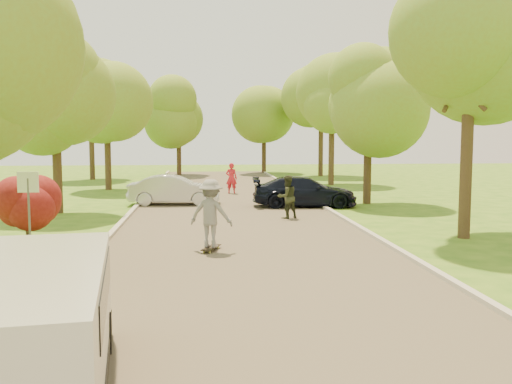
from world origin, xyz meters
name	(u,v)px	position (x,y,z in m)	size (l,w,h in m)	color
ground	(260,286)	(0.00, 0.00, 0.00)	(100.00, 100.00, 0.00)	#346518
road	(237,226)	(0.00, 8.00, 0.01)	(8.00, 60.00, 0.01)	#4C4438
curb_left	(118,226)	(-4.05, 8.00, 0.06)	(0.18, 60.00, 0.12)	#B2AD9E
curb_right	(351,223)	(4.05, 8.00, 0.06)	(0.18, 60.00, 0.12)	#B2AD9E
street_sign	(28,195)	(-5.80, 4.00, 1.56)	(0.55, 0.06, 2.17)	#59595E
red_shrub	(27,205)	(-6.30, 5.50, 1.10)	(1.70, 1.70, 1.95)	#382619
tree_l_midb	(60,99)	(-6.81, 12.00, 4.59)	(4.30, 4.20, 6.62)	#382619
tree_l_far	(110,95)	(-6.39, 22.00, 5.47)	(4.92, 4.80, 7.79)	#382619
tree_r_mida	(477,55)	(7.02, 5.00, 5.54)	(5.13, 5.00, 7.95)	#382619
tree_r_midb	(373,97)	(6.60, 14.00, 4.88)	(4.51, 4.40, 7.01)	#382619
tree_r_far	(336,92)	(7.23, 24.00, 5.83)	(5.33, 5.20, 8.34)	#382619
tree_bg_a	(94,105)	(-8.78, 30.00, 5.31)	(5.12, 5.00, 7.72)	#382619
tree_bg_b	(324,104)	(8.22, 32.00, 5.54)	(5.12, 5.00, 7.95)	#382619
tree_bg_c	(181,111)	(-2.79, 34.00, 5.02)	(4.92, 4.80, 7.33)	#382619
tree_bg_d	(267,109)	(4.22, 36.00, 5.31)	(5.12, 5.00, 7.72)	#382619
minivan	(29,332)	(-3.20, -4.96, 0.87)	(2.29, 4.62, 1.65)	silver
silver_sedan	(174,190)	(-2.46, 14.40, 0.68)	(1.43, 4.10, 1.35)	silver
dark_sedan	(304,192)	(3.30, 13.09, 0.66)	(1.86, 4.58, 1.33)	black
longboard	(211,248)	(-0.96, 3.70, 0.10)	(0.58, 0.98, 0.11)	black
skateboarder	(211,213)	(-0.96, 3.70, 1.04)	(1.19, 0.68, 1.84)	gray
person_striped	(231,178)	(0.39, 19.10, 0.83)	(0.61, 0.40, 1.67)	red
person_olive	(287,197)	(2.00, 9.57, 0.82)	(0.80, 0.62, 1.64)	#292E1B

